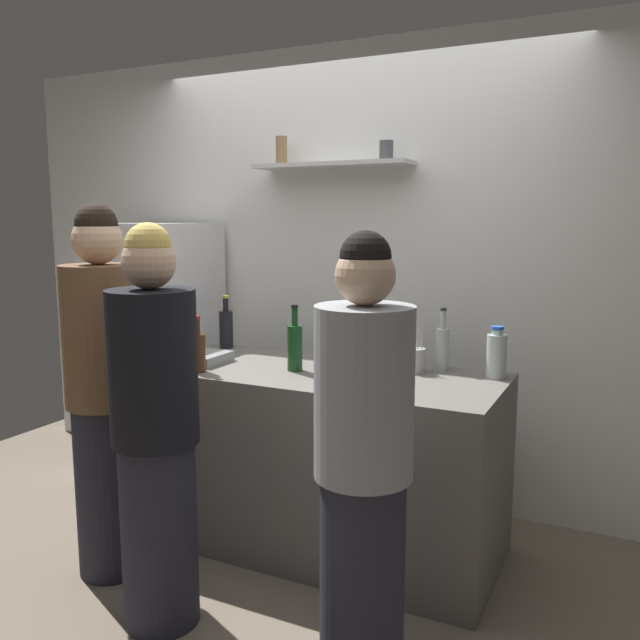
{
  "coord_description": "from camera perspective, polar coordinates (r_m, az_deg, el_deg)",
  "views": [
    {
      "loc": [
        1.52,
        -2.31,
        1.62
      ],
      "look_at": [
        0.15,
        0.48,
        1.14
      ],
      "focal_mm": 36.88,
      "sensor_mm": 36.0,
      "label": 1
    }
  ],
  "objects": [
    {
      "name": "ground_plane",
      "position": [
        3.2,
        -6.64,
        -21.66
      ],
      "size": [
        5.28,
        5.28,
        0.0
      ],
      "primitive_type": "plane",
      "color": "#726656"
    },
    {
      "name": "back_wall_assembly",
      "position": [
        3.88,
        3.06,
        4.1
      ],
      "size": [
        4.8,
        0.32,
        2.6
      ],
      "color": "white",
      "rests_on": "ground"
    },
    {
      "name": "refrigerator",
      "position": [
        4.23,
        -13.99,
        -2.7
      ],
      "size": [
        0.62,
        0.67,
        1.59
      ],
      "color": "white",
      "rests_on": "ground"
    },
    {
      "name": "counter",
      "position": [
        3.32,
        -0.0,
        -11.95
      ],
      "size": [
        1.74,
        0.75,
        0.89
      ],
      "primitive_type": "cube",
      "color": "#66605B",
      "rests_on": "ground"
    },
    {
      "name": "baking_pan",
      "position": [
        3.45,
        -10.88,
        -3.14
      ],
      "size": [
        0.34,
        0.24,
        0.05
      ],
      "primitive_type": "cube",
      "color": "gray",
      "rests_on": "counter"
    },
    {
      "name": "utensil_holder",
      "position": [
        3.18,
        8.29,
        -3.47
      ],
      "size": [
        0.09,
        0.09,
        0.22
      ],
      "color": "#B2B2B7",
      "rests_on": "counter"
    },
    {
      "name": "wine_bottle_green_glass",
      "position": [
        3.17,
        -2.2,
        -2.26
      ],
      "size": [
        0.07,
        0.07,
        0.32
      ],
      "color": "#19471E",
      "rests_on": "counter"
    },
    {
      "name": "wine_bottle_pale_glass",
      "position": [
        3.23,
        10.57,
        -2.33
      ],
      "size": [
        0.06,
        0.06,
        0.31
      ],
      "color": "#B2BFB2",
      "rests_on": "counter"
    },
    {
      "name": "wine_bottle_dark_glass",
      "position": [
        3.77,
        -8.15,
        -0.67
      ],
      "size": [
        0.08,
        0.08,
        0.3
      ],
      "color": "black",
      "rests_on": "counter"
    },
    {
      "name": "wine_bottle_amber_glass",
      "position": [
        3.2,
        -10.59,
        -2.66
      ],
      "size": [
        0.08,
        0.08,
        0.27
      ],
      "color": "#472814",
      "rests_on": "counter"
    },
    {
      "name": "water_bottle_plastic",
      "position": [
        3.14,
        15.07,
        -2.93
      ],
      "size": [
        0.09,
        0.09,
        0.24
      ],
      "color": "silver",
      "rests_on": "counter"
    },
    {
      "name": "person_blonde",
      "position": [
        2.67,
        -14.08,
        -9.55
      ],
      "size": [
        0.34,
        0.34,
        1.61
      ],
      "rotation": [
        0.0,
        0.0,
        5.21
      ],
      "color": "#262633",
      "rests_on": "ground"
    },
    {
      "name": "person_grey_hoodie",
      "position": [
        2.31,
        3.77,
        -12.65
      ],
      "size": [
        0.34,
        0.34,
        1.58
      ],
      "rotation": [
        0.0,
        0.0,
        5.39
      ],
      "color": "#262633",
      "rests_on": "ground"
    },
    {
      "name": "person_brown_jacket",
      "position": [
        3.11,
        -18.15,
        -6.25
      ],
      "size": [
        0.34,
        0.34,
        1.68
      ],
      "rotation": [
        0.0,
        0.0,
        2.94
      ],
      "color": "#262633",
      "rests_on": "ground"
    }
  ]
}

